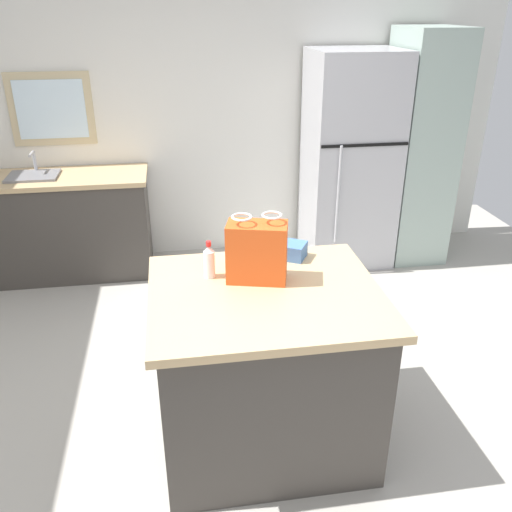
# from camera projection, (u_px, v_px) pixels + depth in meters

# --- Properties ---
(ground) EXTENTS (6.48, 6.48, 0.00)m
(ground) POSITION_uv_depth(u_px,v_px,m) (247.00, 424.00, 3.10)
(ground) COLOR #ADA89E
(back_wall) EXTENTS (5.40, 0.13, 2.64)m
(back_wall) POSITION_uv_depth(u_px,v_px,m) (203.00, 111.00, 4.78)
(back_wall) COLOR silver
(back_wall) RESTS_ON ground
(kitchen_island) EXTENTS (1.13, 0.97, 0.92)m
(kitchen_island) POSITION_uv_depth(u_px,v_px,m) (265.00, 368.00, 2.82)
(kitchen_island) COLOR #423D38
(kitchen_island) RESTS_ON ground
(refrigerator) EXTENTS (0.75, 0.73, 1.86)m
(refrigerator) POSITION_uv_depth(u_px,v_px,m) (350.00, 161.00, 4.75)
(refrigerator) COLOR #B7B7BC
(refrigerator) RESTS_ON ground
(tall_cabinet) EXTENTS (0.50, 0.65, 2.02)m
(tall_cabinet) POSITION_uv_depth(u_px,v_px,m) (419.00, 149.00, 4.81)
(tall_cabinet) COLOR #9EB2A8
(tall_cabinet) RESTS_ON ground
(sink_counter) EXTENTS (1.42, 0.60, 1.08)m
(sink_counter) POSITION_uv_depth(u_px,v_px,m) (67.00, 224.00, 4.66)
(sink_counter) COLOR #423D38
(sink_counter) RESTS_ON ground
(shopping_bag) EXTENTS (0.33, 0.23, 0.35)m
(shopping_bag) POSITION_uv_depth(u_px,v_px,m) (257.00, 252.00, 2.67)
(shopping_bag) COLOR #DB511E
(shopping_bag) RESTS_ON kitchen_island
(small_box) EXTENTS (0.17, 0.18, 0.09)m
(small_box) POSITION_uv_depth(u_px,v_px,m) (293.00, 251.00, 2.95)
(small_box) COLOR #4775B7
(small_box) RESTS_ON kitchen_island
(bottle) EXTENTS (0.06, 0.06, 0.20)m
(bottle) POSITION_uv_depth(u_px,v_px,m) (209.00, 261.00, 2.73)
(bottle) COLOR white
(bottle) RESTS_ON kitchen_island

